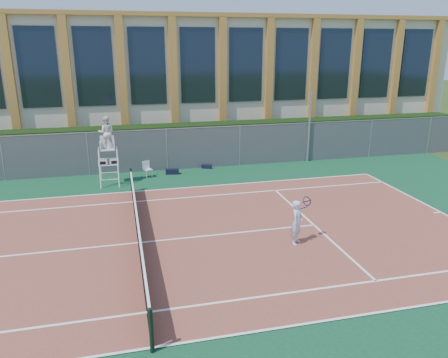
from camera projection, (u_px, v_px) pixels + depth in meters
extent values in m
plane|color=#233814|center=(139.00, 244.00, 14.73)|extent=(120.00, 120.00, 0.00)
cube|color=#0D3D21|center=(137.00, 232.00, 15.66)|extent=(36.00, 20.00, 0.01)
cube|color=brown|center=(139.00, 243.00, 14.73)|extent=(23.77, 10.97, 0.02)
cylinder|color=black|center=(151.00, 331.00, 9.37)|extent=(0.10, 0.10, 1.10)
cylinder|color=black|center=(131.00, 180.00, 19.77)|extent=(0.10, 0.10, 1.10)
cube|color=black|center=(138.00, 231.00, 14.59)|extent=(0.03, 11.00, 0.86)
cube|color=white|center=(137.00, 218.00, 14.46)|extent=(0.06, 11.20, 0.07)
cube|color=black|center=(128.00, 147.00, 23.69)|extent=(40.00, 1.40, 2.20)
cube|color=beige|center=(121.00, 81.00, 30.26)|extent=(44.00, 10.00, 8.00)
cube|color=#AB7531|center=(117.00, 18.00, 29.05)|extent=(45.00, 10.60, 0.25)
cylinder|color=#9EA0A5|center=(309.00, 127.00, 24.48)|extent=(0.12, 0.12, 3.96)
cylinder|color=white|center=(100.00, 170.00, 20.23)|extent=(0.05, 0.50, 1.80)
cylinder|color=white|center=(118.00, 169.00, 20.42)|extent=(0.05, 0.50, 1.80)
cylinder|color=white|center=(100.00, 165.00, 21.09)|extent=(0.05, 0.50, 1.80)
cylinder|color=white|center=(118.00, 164.00, 21.28)|extent=(0.05, 0.50, 1.80)
cube|color=white|center=(108.00, 149.00, 20.50)|extent=(0.65, 0.55, 0.06)
cube|color=white|center=(107.00, 141.00, 20.65)|extent=(0.65, 0.05, 0.55)
cube|color=white|center=(103.00, 163.00, 20.27)|extent=(0.41, 0.03, 0.31)
cube|color=white|center=(114.00, 162.00, 20.38)|extent=(0.41, 0.03, 0.31)
imported|color=white|center=(106.00, 132.00, 20.31)|extent=(0.75, 0.58, 1.52)
cube|color=silver|center=(148.00, 170.00, 21.94)|extent=(0.50, 0.50, 0.04)
cube|color=silver|center=(146.00, 165.00, 22.00)|extent=(0.36, 0.18, 0.41)
cylinder|color=silver|center=(147.00, 175.00, 21.79)|extent=(0.03, 0.03, 0.38)
cylinder|color=silver|center=(152.00, 174.00, 21.97)|extent=(0.03, 0.03, 0.38)
cylinder|color=silver|center=(144.00, 173.00, 22.03)|extent=(0.03, 0.03, 0.38)
cylinder|color=silver|center=(149.00, 172.00, 22.20)|extent=(0.03, 0.03, 0.38)
cube|color=black|center=(172.00, 171.00, 22.55)|extent=(0.70, 0.39, 0.28)
cube|color=black|center=(207.00, 166.00, 23.60)|extent=(0.56, 0.43, 0.21)
imported|color=silver|center=(297.00, 222.00, 14.48)|extent=(0.64, 0.65, 1.52)
torus|color=#141C4B|center=(307.00, 201.00, 14.57)|extent=(0.38, 0.30, 0.30)
sphere|color=#CCE533|center=(307.00, 200.00, 14.77)|extent=(0.07, 0.07, 0.07)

